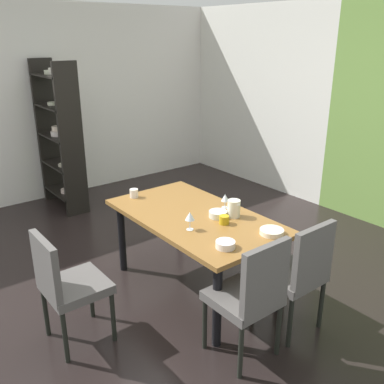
{
  "coord_description": "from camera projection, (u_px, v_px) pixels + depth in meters",
  "views": [
    {
      "loc": [
        3.1,
        -1.9,
        2.23
      ],
      "look_at": [
        0.16,
        0.39,
        0.85
      ],
      "focal_mm": 40.0,
      "sensor_mm": 36.0,
      "label": 1
    }
  ],
  "objects": [
    {
      "name": "chair_right_near",
      "position": [
        251.0,
        293.0,
        2.96
      ],
      "size": [
        0.44,
        0.44,
        0.96
      ],
      "rotation": [
        0.0,
        0.0,
        1.57
      ],
      "color": "#534F4D",
      "rests_on": "ground_plane"
    },
    {
      "name": "cup_left",
      "position": [
        224.0,
        220.0,
        3.55
      ],
      "size": [
        0.08,
        0.08,
        0.07
      ],
      "primitive_type": "cylinder",
      "color": "#BA9716",
      "rests_on": "dining_table"
    },
    {
      "name": "left_interior_panel",
      "position": [
        33.0,
        105.0,
        5.79
      ],
      "size": [
        0.1,
        5.96,
        2.65
      ],
      "primitive_type": "cube",
      "color": "silver",
      "rests_on": "ground_plane"
    },
    {
      "name": "chair_head_near",
      "position": [
        66.0,
        282.0,
        3.12
      ],
      "size": [
        0.44,
        0.44,
        0.91
      ],
      "color": "#534F4D",
      "rests_on": "ground_plane"
    },
    {
      "name": "serving_bowl_south",
      "position": [
        225.0,
        244.0,
        3.16
      ],
      "size": [
        0.15,
        0.15,
        0.05
      ],
      "primitive_type": "cylinder",
      "color": "silver",
      "rests_on": "dining_table"
    },
    {
      "name": "dining_table",
      "position": [
        195.0,
        224.0,
        3.77
      ],
      "size": [
        1.62,
        0.9,
        0.74
      ],
      "color": "brown",
      "rests_on": "ground_plane"
    },
    {
      "name": "cup_front",
      "position": [
        134.0,
        193.0,
        4.13
      ],
      "size": [
        0.08,
        0.08,
        0.08
      ],
      "primitive_type": "cylinder",
      "color": "silver",
      "rests_on": "dining_table"
    },
    {
      "name": "back_panel_interior",
      "position": [
        255.0,
        97.0,
        6.51
      ],
      "size": [
        2.73,
        0.1,
        2.65
      ],
      "primitive_type": "cube",
      "color": "silver",
      "rests_on": "ground_plane"
    },
    {
      "name": "ground_plane",
      "position": [
        150.0,
        279.0,
        4.17
      ],
      "size": [
        5.75,
        5.96,
        0.02
      ],
      "primitive_type": "cube",
      "color": "black"
    },
    {
      "name": "chair_right_far",
      "position": [
        298.0,
        271.0,
        3.26
      ],
      "size": [
        0.44,
        0.44,
        0.95
      ],
      "rotation": [
        0.0,
        0.0,
        1.57
      ],
      "color": "#534F4D",
      "rests_on": "ground_plane"
    },
    {
      "name": "display_shelf",
      "position": [
        59.0,
        136.0,
        5.6
      ],
      "size": [
        0.84,
        0.31,
        1.94
      ],
      "color": "black",
      "rests_on": "ground_plane"
    },
    {
      "name": "serving_bowl_west",
      "position": [
        272.0,
        232.0,
        3.37
      ],
      "size": [
        0.19,
        0.19,
        0.04
      ],
      "primitive_type": "cylinder",
      "color": "#F5E4C6",
      "rests_on": "dining_table"
    },
    {
      "name": "pitcher_rear",
      "position": [
        234.0,
        208.0,
        3.68
      ],
      "size": [
        0.12,
        0.11,
        0.15
      ],
      "color": "silver",
      "rests_on": "dining_table"
    },
    {
      "name": "wine_glass_corner",
      "position": [
        190.0,
        217.0,
        3.42
      ],
      "size": [
        0.08,
        0.08,
        0.15
      ],
      "color": "silver",
      "rests_on": "dining_table"
    },
    {
      "name": "wine_glass_right",
      "position": [
        225.0,
        198.0,
        3.86
      ],
      "size": [
        0.07,
        0.07,
        0.13
      ],
      "color": "silver",
      "rests_on": "dining_table"
    },
    {
      "name": "serving_bowl_near_shelf",
      "position": [
        218.0,
        214.0,
        3.69
      ],
      "size": [
        0.16,
        0.16,
        0.05
      ],
      "primitive_type": "cylinder",
      "color": "silver",
      "rests_on": "dining_table"
    }
  ]
}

